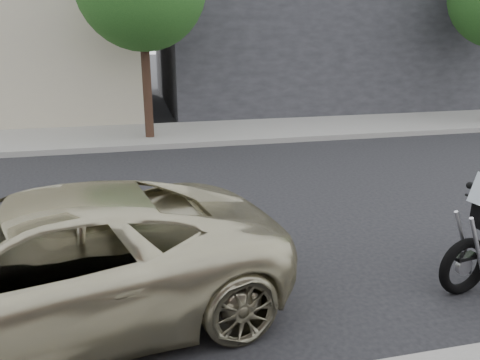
# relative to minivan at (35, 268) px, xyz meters

# --- Properties ---
(ground) EXTENTS (120.00, 120.00, 0.00)m
(ground) POSITION_rel_minivan_xyz_m (-3.50, -2.60, -0.71)
(ground) COLOR black
(ground) RESTS_ON ground
(far_sidewalk) EXTENTS (44.00, 3.00, 0.15)m
(far_sidewalk) POSITION_rel_minivan_xyz_m (-3.50, -9.10, -0.63)
(far_sidewalk) COLOR gray
(far_sidewalk) RESTS_ON ground
(far_building_dark) EXTENTS (16.00, 11.00, 7.00)m
(far_building_dark) POSITION_rel_minivan_xyz_m (-10.50, -16.10, 2.79)
(far_building_dark) COLOR #27272C
(far_building_dark) RESTS_ON ground
(minivan) EXTENTS (5.45, 3.31, 1.41)m
(minivan) POSITION_rel_minivan_xyz_m (0.00, 0.00, 0.00)
(minivan) COLOR #BAB491
(minivan) RESTS_ON ground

